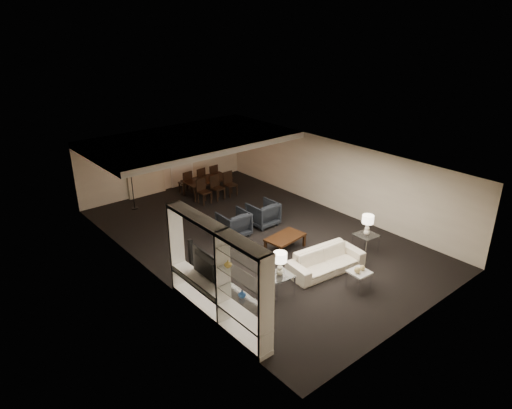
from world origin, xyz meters
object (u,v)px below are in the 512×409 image
object	(u,v)px
dining_table	(208,187)
table_lamp_left	(280,264)
pendant_light	(199,152)
chair_fm	(198,179)
vase_amber	(228,264)
chair_nm	(218,188)
side_table_right	(365,243)
chair_nr	(231,184)
side_table_left	(279,284)
television	(204,268)
sofa	(326,261)
coffee_table	(285,243)
vase_blue	(242,294)
table_lamp_right	(367,225)
marble_table	(359,280)
chair_nl	(204,192)
armchair_right	(263,214)
chair_fl	(185,182)
floor_lamp	(132,186)
armchair_left	(234,224)
chair_fr	(211,176)
floor_speaker	(191,255)

from	to	relation	value
dining_table	table_lamp_left	bearing A→B (deg)	-108.23
pendant_light	chair_fm	distance (m)	1.92
vase_amber	chair_nm	world-z (taller)	vase_amber
side_table_right	chair_nr	xyz separation A→B (m)	(-0.34, 6.06, 0.19)
side_table_left	television	world-z (taller)	television
sofa	coffee_table	size ratio (longest dim) A/B	1.82
vase_blue	table_lamp_right	bearing A→B (deg)	8.33
marble_table	chair_nl	world-z (taller)	chair_nl
pendant_light	dining_table	xyz separation A→B (m)	(0.61, 0.45, -1.61)
table_lamp_right	marble_table	size ratio (longest dim) A/B	1.24
side_table_left	vase_amber	bearing A→B (deg)	-170.61
pendant_light	chair_nr	bearing A→B (deg)	-9.49
marble_table	chair_nl	xyz separation A→B (m)	(0.16, 7.16, 0.22)
side_table_left	marble_table	distance (m)	2.03
chair_nr	chair_fm	size ratio (longest dim) A/B	1.00
table_lamp_right	television	size ratio (longest dim) A/B	0.52
marble_table	chair_fm	size ratio (longest dim) A/B	0.53
armchair_right	chair_fl	world-z (taller)	chair_fl
chair_fl	chair_nl	bearing A→B (deg)	87.26
chair_fm	floor_lamp	world-z (taller)	floor_lamp
armchair_right	chair_nm	xyz separation A→B (m)	(0.16, 2.76, 0.06)
table_lamp_left	vase_blue	distance (m)	1.93
chair_fm	pendant_light	bearing A→B (deg)	54.45
armchair_left	vase_blue	world-z (taller)	vase_blue
sofa	chair_nr	size ratio (longest dim) A/B	2.33
table_lamp_left	vase_blue	xyz separation A→B (m)	(-1.76, -0.75, 0.29)
pendant_light	television	xyz separation A→B (m)	(-3.58, -5.56, -0.83)
floor_lamp	table_lamp_left	bearing A→B (deg)	-87.42
pendant_light	chair_nm	bearing A→B (deg)	-18.40
side_table_right	table_lamp_left	distance (m)	3.45
chair_nm	side_table_left	bearing A→B (deg)	-116.51
armchair_right	table_lamp_left	xyz separation A→B (m)	(-2.30, -3.30, 0.46)
chair_nl	chair_fr	bearing A→B (deg)	43.75
coffee_table	floor_speaker	size ratio (longest dim) A/B	1.26
armchair_right	chair_fr	bearing A→B (deg)	-100.71
armchair_left	television	world-z (taller)	television
floor_speaker	pendant_light	bearing A→B (deg)	48.29
chair_nm	chair_fr	world-z (taller)	same
chair_nl	chair_nm	xyz separation A→B (m)	(0.60, 0.00, 0.00)
pendant_light	armchair_right	distance (m)	3.36
floor_speaker	dining_table	xyz separation A→B (m)	(3.52, 4.36, -0.16)
table_lamp_right	television	distance (m)	5.18
chair_nl	floor_lamp	size ratio (longest dim) A/B	0.54
chair_nl	sofa	bearing A→B (deg)	-95.04
armchair_right	floor_speaker	distance (m)	3.50
armchair_right	chair_nl	bearing A→B (deg)	-81.02
chair_nl	chair_nr	size ratio (longest dim) A/B	1.00
armchair_left	floor_lamp	distance (m)	4.25
chair_nr	pendant_light	bearing A→B (deg)	170.82
sofa	table_lamp_left	xyz separation A→B (m)	(-1.70, 0.00, 0.54)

